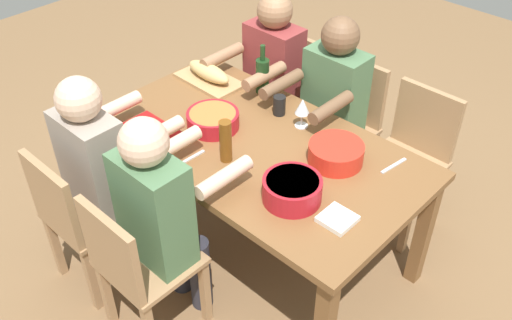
{
  "coord_description": "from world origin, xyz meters",
  "views": [
    {
      "loc": [
        -1.57,
        1.66,
        2.44
      ],
      "look_at": [
        0.0,
        0.0,
        0.63
      ],
      "focal_mm": 39.73,
      "sensor_mm": 36.0,
      "label": 1
    }
  ],
  "objects": [
    {
      "name": "bread_loaf",
      "position": [
        0.61,
        -0.25,
        0.81
      ],
      "size": [
        0.32,
        0.12,
        0.09
      ],
      "primitive_type": "ellipsoid",
      "rotation": [
        0.0,
        0.0,
        -0.02
      ],
      "color": "tan",
      "rests_on": "cutting_board"
    },
    {
      "name": "wine_glass",
      "position": [
        -0.07,
        -0.27,
        0.86
      ],
      "size": [
        0.08,
        0.08,
        0.17
      ],
      "color": "silver",
      "rests_on": "dining_table"
    },
    {
      "name": "placemat_far_right",
      "position": [
        0.47,
        0.31,
        0.74
      ],
      "size": [
        0.32,
        0.23,
        0.01
      ],
      "primitive_type": "cube",
      "color": "maroon",
      "rests_on": "dining_table"
    },
    {
      "name": "diner_far_right",
      "position": [
        0.47,
        0.61,
        0.7
      ],
      "size": [
        0.41,
        0.53,
        1.2
      ],
      "color": "#2D2D38",
      "rests_on": "ground_plane"
    },
    {
      "name": "chair_near_left",
      "position": [
        -0.47,
        -0.8,
        0.48
      ],
      "size": [
        0.4,
        0.4,
        0.85
      ],
      "color": "#A87F56",
      "rests_on": "ground_plane"
    },
    {
      "name": "diner_near_right",
      "position": [
        0.47,
        -0.61,
        0.7
      ],
      "size": [
        0.41,
        0.53,
        1.2
      ],
      "color": "#2D2D38",
      "rests_on": "ground_plane"
    },
    {
      "name": "wine_bottle",
      "position": [
        0.31,
        -0.38,
        0.85
      ],
      "size": [
        0.08,
        0.08,
        0.29
      ],
      "color": "#193819",
      "rests_on": "dining_table"
    },
    {
      "name": "cup_near_center",
      "position": [
        0.09,
        -0.28,
        0.79
      ],
      "size": [
        0.07,
        0.07,
        0.11
      ],
      "primitive_type": "cylinder",
      "color": "black",
      "rests_on": "dining_table"
    },
    {
      "name": "chair_near_center",
      "position": [
        0.0,
        -0.8,
        0.48
      ],
      "size": [
        0.4,
        0.4,
        0.85
      ],
      "color": "#A87F56",
      "rests_on": "ground_plane"
    },
    {
      "name": "diner_near_center",
      "position": [
        0.0,
        -0.61,
        0.7
      ],
      "size": [
        0.41,
        0.53,
        1.2
      ],
      "color": "#2D2D38",
      "rests_on": "ground_plane"
    },
    {
      "name": "dining_table",
      "position": [
        0.0,
        0.0,
        0.66
      ],
      "size": [
        1.7,
        0.95,
        0.74
      ],
      "color": "brown",
      "rests_on": "ground_plane"
    },
    {
      "name": "fork_far_center",
      "position": [
        0.14,
        0.31,
        0.74
      ],
      "size": [
        0.02,
        0.17,
        0.01
      ],
      "primitive_type": "cube",
      "rotation": [
        0.0,
        0.0,
        -0.03
      ],
      "color": "silver",
      "rests_on": "dining_table"
    },
    {
      "name": "cutting_board",
      "position": [
        0.61,
        -0.25,
        0.75
      ],
      "size": [
        0.4,
        0.23,
        0.02
      ],
      "primitive_type": "cube",
      "rotation": [
        0.0,
        0.0,
        -0.02
      ],
      "color": "tan",
      "rests_on": "dining_table"
    },
    {
      "name": "fork_near_left",
      "position": [
        -0.61,
        -0.31,
        0.74
      ],
      "size": [
        0.04,
        0.17,
        0.01
      ],
      "primitive_type": "cube",
      "rotation": [
        0.0,
        0.0,
        -0.14
      ],
      "color": "silver",
      "rests_on": "dining_table"
    },
    {
      "name": "chair_near_right",
      "position": [
        0.47,
        -0.8,
        0.48
      ],
      "size": [
        0.4,
        0.4,
        0.85
      ],
      "color": "#A87F56",
      "rests_on": "ground_plane"
    },
    {
      "name": "serving_bowl_greens",
      "position": [
        -0.4,
        0.2,
        0.8
      ],
      "size": [
        0.27,
        0.27,
        0.11
      ],
      "color": "#B21923",
      "rests_on": "dining_table"
    },
    {
      "name": "chair_far_right",
      "position": [
        0.47,
        0.8,
        0.48
      ],
      "size": [
        0.4,
        0.4,
        0.85
      ],
      "color": "#A87F56",
      "rests_on": "ground_plane"
    },
    {
      "name": "beer_bottle",
      "position": [
        0.01,
        0.2,
        0.85
      ],
      "size": [
        0.06,
        0.06,
        0.22
      ],
      "primitive_type": "cylinder",
      "color": "brown",
      "rests_on": "dining_table"
    },
    {
      "name": "serving_bowl_fruit",
      "position": [
        0.26,
        0.05,
        0.79
      ],
      "size": [
        0.27,
        0.27,
        0.09
      ],
      "color": "#B21923",
      "rests_on": "dining_table"
    },
    {
      "name": "chair_far_center",
      "position": [
        0.0,
        0.8,
        0.48
      ],
      "size": [
        0.4,
        0.4,
        0.85
      ],
      "color": "#A87F56",
      "rests_on": "ground_plane"
    },
    {
      "name": "napkin_stack",
      "position": [
        -0.64,
        0.17,
        0.75
      ],
      "size": [
        0.14,
        0.14,
        0.02
      ],
      "primitive_type": "cube",
      "rotation": [
        0.0,
        0.0,
        0.0
      ],
      "color": "white",
      "rests_on": "dining_table"
    },
    {
      "name": "serving_bowl_salad",
      "position": [
        -0.38,
        -0.15,
        0.8
      ],
      "size": [
        0.27,
        0.27,
        0.1
      ],
      "color": "red",
      "rests_on": "dining_table"
    },
    {
      "name": "ground_plane",
      "position": [
        0.0,
        0.0,
        0.0
      ],
      "size": [
        8.0,
        8.0,
        0.0
      ],
      "primitive_type": "plane",
      "color": "brown"
    },
    {
      "name": "diner_far_center",
      "position": [
        -0.0,
        0.61,
        0.7
      ],
      "size": [
        0.41,
        0.53,
        1.2
      ],
      "color": "#2D2D38",
      "rests_on": "ground_plane"
    }
  ]
}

